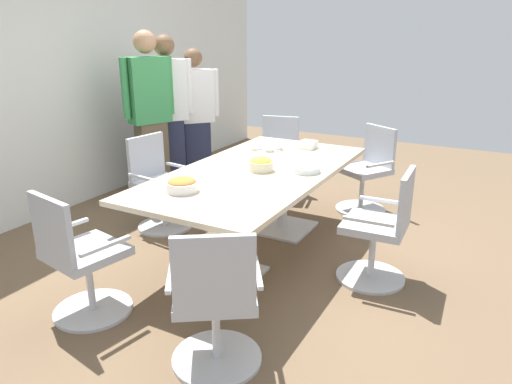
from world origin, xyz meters
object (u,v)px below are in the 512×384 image
object	(u,v)px
office_chair_4	(215,306)
snack_bowl_pretzels	(182,185)
napkin_pile	(308,145)
plate_stack	(306,169)
conference_table	(256,184)
snack_bowl_chips_yellow	(261,164)
person_standing_0	(150,114)
office_chair_0	(367,174)
donut_platter	(266,147)
office_chair_3	(80,262)
office_chair_2	(159,188)
person_standing_1	(168,112)
office_chair_1	(277,161)
person_standing_2	(196,116)
office_chair_5	(381,233)

from	to	relation	value
office_chair_4	snack_bowl_pretzels	size ratio (longest dim) A/B	3.84
napkin_pile	plate_stack	bearing A→B (deg)	-158.88
conference_table	snack_bowl_chips_yellow	xyz separation A→B (m)	(-0.00, -0.05, 0.18)
person_standing_0	napkin_pile	bearing A→B (deg)	121.39
office_chair_0	donut_platter	xyz separation A→B (m)	(-0.76, 0.83, 0.36)
office_chair_3	person_standing_0	bearing A→B (deg)	128.90
office_chair_3	office_chair_4	size ratio (longest dim) A/B	1.00
napkin_pile	office_chair_4	bearing A→B (deg)	-169.43
office_chair_4	plate_stack	xyz separation A→B (m)	(1.63, 0.15, 0.37)
office_chair_0	snack_bowl_chips_yellow	xyz separation A→B (m)	(-1.47, 0.52, 0.40)
office_chair_3	office_chair_0	bearing A→B (deg)	79.75
conference_table	office_chair_2	bearing A→B (deg)	88.54
person_standing_0	snack_bowl_pretzels	xyz separation A→B (m)	(-1.41, -1.49, -0.19)
person_standing_1	office_chair_1	bearing A→B (deg)	151.26
person_standing_2	snack_bowl_pretzels	xyz separation A→B (m)	(-2.13, -1.39, -0.07)
office_chair_3	office_chair_4	distance (m)	1.09
office_chair_1	office_chair_4	xyz separation A→B (m)	(-2.98, -1.07, 0.00)
conference_table	plate_stack	world-z (taller)	plate_stack
office_chair_0	office_chair_1	distance (m)	1.09
office_chair_3	office_chair_5	distance (m)	2.20
office_chair_3	snack_bowl_pretzels	xyz separation A→B (m)	(0.71, -0.34, 0.40)
office_chair_5	person_standing_2	world-z (taller)	person_standing_2
office_chair_0	plate_stack	xyz separation A→B (m)	(-1.32, 0.17, 0.37)
office_chair_4	person_standing_2	size ratio (longest dim) A/B	0.54
office_chair_2	person_standing_1	bearing A→B (deg)	-139.83
conference_table	office_chair_3	size ratio (longest dim) A/B	2.64
person_standing_1	napkin_pile	distance (m)	1.81
office_chair_5	person_standing_1	world-z (taller)	person_standing_1
snack_bowl_chips_yellow	napkin_pile	world-z (taller)	snack_bowl_chips_yellow
plate_stack	person_standing_2	bearing A→B (deg)	58.29
person_standing_0	napkin_pile	size ratio (longest dim) A/B	12.35
snack_bowl_pretzels	office_chair_0	bearing A→B (deg)	-19.18
person_standing_2	donut_platter	size ratio (longest dim) A/B	4.93
office_chair_1	donut_platter	bearing A→B (deg)	95.53
conference_table	donut_platter	world-z (taller)	donut_platter
napkin_pile	office_chair_1	bearing A→B (deg)	47.73
office_chair_2	office_chair_3	distance (m)	1.60
office_chair_4	person_standing_1	world-z (taller)	person_standing_1
person_standing_2	donut_platter	xyz separation A→B (m)	(-0.67, -1.33, -0.10)
person_standing_2	snack_bowl_chips_yellow	xyz separation A→B (m)	(-1.38, -1.64, -0.06)
office_chair_1	office_chair_2	world-z (taller)	same
conference_table	office_chair_4	bearing A→B (deg)	-159.89
conference_table	office_chair_0	size ratio (longest dim) A/B	2.64
person_standing_1	plate_stack	bearing A→B (deg)	106.01
person_standing_2	plate_stack	size ratio (longest dim) A/B	6.99
person_standing_2	office_chair_5	bearing A→B (deg)	103.37
office_chair_0	office_chair_1	bearing A→B (deg)	29.75
office_chair_0	office_chair_4	xyz separation A→B (m)	(-2.95, 0.02, 0.00)
snack_bowl_chips_yellow	office_chair_4	bearing A→B (deg)	-161.51
conference_table	snack_bowl_pretzels	world-z (taller)	snack_bowl_pretzels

